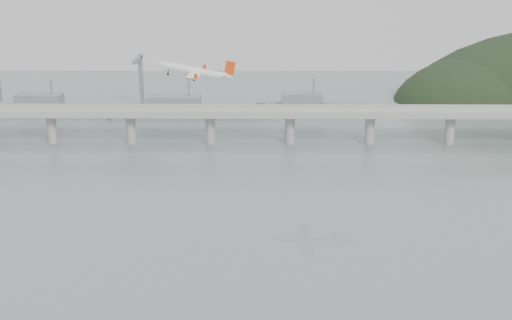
{
  "coord_description": "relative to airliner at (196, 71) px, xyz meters",
  "views": [
    {
      "loc": [
        2.52,
        -213.85,
        123.24
      ],
      "look_at": [
        0.0,
        55.0,
        36.0
      ],
      "focal_mm": 48.0,
      "sensor_mm": 36.0,
      "label": 1
    }
  ],
  "objects": [
    {
      "name": "ground",
      "position": [
        26.68,
        -83.37,
        -67.64
      ],
      "size": [
        900.0,
        900.0,
        0.0
      ],
      "primitive_type": "plane",
      "color": "slate",
      "rests_on": "ground"
    },
    {
      "name": "bridge",
      "position": [
        25.53,
        116.63,
        -49.99
      ],
      "size": [
        800.0,
        22.0,
        23.9
      ],
      "color": "#979794",
      "rests_on": "ground"
    },
    {
      "name": "airliner",
      "position": [
        0.0,
        0.0,
        0.0
      ],
      "size": [
        35.2,
        31.76,
        9.15
      ],
      "rotation": [
        0.05,
        -0.18,
        3.1
      ],
      "color": "white",
      "rests_on": "ground"
    },
    {
      "name": "distant_fleet",
      "position": [
        -128.67,
        181.71,
        -61.42
      ],
      "size": [
        453.0,
        60.9,
        40.0
      ],
      "color": "slate",
      "rests_on": "ground"
    }
  ]
}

